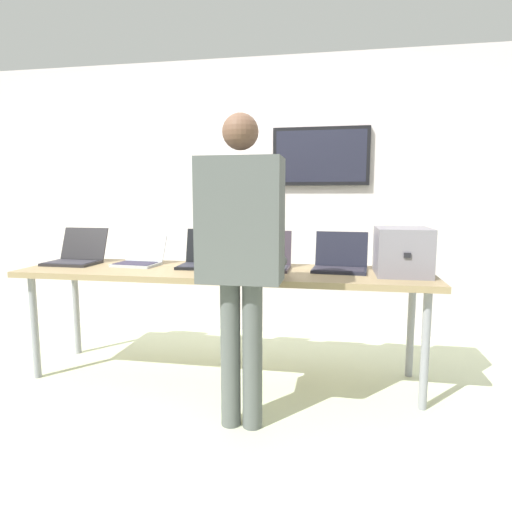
% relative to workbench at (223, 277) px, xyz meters
% --- Properties ---
extents(ground, '(8.00, 8.00, 0.04)m').
position_rel_workbench_xyz_m(ground, '(0.00, 0.00, -0.74)').
color(ground, beige).
extents(back_wall, '(8.00, 0.11, 2.51)m').
position_rel_workbench_xyz_m(back_wall, '(0.01, 1.13, 0.54)').
color(back_wall, silver).
rests_on(back_wall, ground).
extents(workbench, '(2.81, 0.70, 0.78)m').
position_rel_workbench_xyz_m(workbench, '(0.00, 0.00, 0.00)').
color(workbench, '#967E57').
rests_on(workbench, ground).
extents(equipment_box, '(0.33, 0.41, 0.30)m').
position_rel_workbench_xyz_m(equipment_box, '(1.19, 0.02, 0.20)').
color(equipment_box, slate).
rests_on(equipment_box, workbench).
extents(laptop_station_0, '(0.38, 0.36, 0.26)m').
position_rel_workbench_xyz_m(laptop_station_0, '(-1.17, 0.09, 0.11)').
color(laptop_station_0, '#252325').
rests_on(laptop_station_0, workbench).
extents(laptop_station_1, '(0.33, 0.34, 0.22)m').
position_rel_workbench_xyz_m(laptop_station_1, '(-0.66, 0.10, 0.11)').
color(laptop_station_1, '#B0B5BA').
rests_on(laptop_station_1, workbench).
extents(laptop_station_2, '(0.31, 0.33, 0.26)m').
position_rel_workbench_xyz_m(laptop_station_2, '(-0.17, 0.11, 0.11)').
color(laptop_station_2, black).
rests_on(laptop_station_2, workbench).
extents(laptop_station_3, '(0.35, 0.29, 0.26)m').
position_rel_workbench_xyz_m(laptop_station_3, '(0.28, 0.09, 0.11)').
color(laptop_station_3, '#3C333D').
rests_on(laptop_station_3, workbench).
extents(laptop_station_4, '(0.38, 0.33, 0.26)m').
position_rel_workbench_xyz_m(laptop_station_4, '(0.80, 0.11, 0.11)').
color(laptop_station_4, '#1E202D').
rests_on(laptop_station_4, workbench).
extents(person, '(0.44, 0.58, 1.70)m').
position_rel_workbench_xyz_m(person, '(0.27, -0.62, 0.31)').
color(person, '#525855').
rests_on(person, ground).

